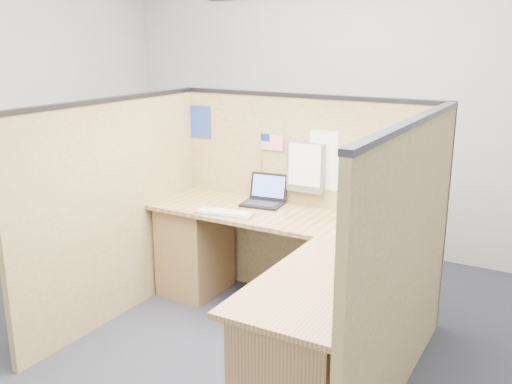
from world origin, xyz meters
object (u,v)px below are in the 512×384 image
Objects in this scene: l_desk at (280,286)px; mouse at (379,239)px; laptop at (266,197)px; keyboard at (224,213)px.

l_desk is 0.69m from mouse.
l_desk is at bearing -161.37° from mouse.
keyboard is (-0.11, -0.38, -0.04)m from laptop.
l_desk is 19.49× the size of mouse.
laptop is 0.74× the size of keyboard.
keyboard reaches higher than l_desk.
laptop is at bearing 126.16° from l_desk.
mouse is (0.56, 0.19, 0.36)m from l_desk.
keyboard is 1.10m from mouse.
keyboard is (-0.53, 0.19, 0.35)m from l_desk.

